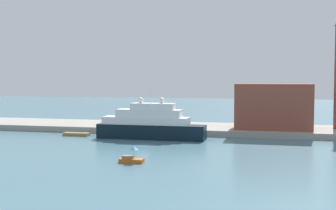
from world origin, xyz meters
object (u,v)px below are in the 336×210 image
at_px(work_barge, 77,134).
at_px(person_figure, 141,123).
at_px(large_yacht, 150,124).
at_px(parked_car, 121,123).
at_px(mooring_bollard, 182,127).
at_px(harbor_building, 274,106).
at_px(small_motorboat, 131,157).

distance_m(work_barge, person_figure, 16.86).
xyz_separation_m(large_yacht, parked_car, (-11.39, 13.23, -1.17)).
bearing_deg(large_yacht, mooring_bollard, 54.55).
relative_size(harbor_building, parked_car, 4.00).
height_order(parked_car, person_figure, person_figure).
xyz_separation_m(large_yacht, work_barge, (-17.81, 0.88, -2.78)).
bearing_deg(mooring_bollard, parked_car, 162.44).
bearing_deg(small_motorboat, large_yacht, 99.78).
bearing_deg(large_yacht, person_figure, 114.92).
xyz_separation_m(harbor_building, mooring_bollard, (-20.61, -6.32, -4.89)).
distance_m(large_yacht, mooring_bollard, 9.74).
bearing_deg(mooring_bollard, work_barge, -163.42).
height_order(large_yacht, parked_car, large_yacht).
xyz_separation_m(small_motorboat, work_barge, (-22.50, 28.03, -0.50)).
bearing_deg(large_yacht, parked_car, 130.73).
height_order(work_barge, person_figure, person_figure).
relative_size(work_barge, parked_car, 1.41).
height_order(small_motorboat, parked_car, parked_car).
distance_m(small_motorboat, parked_car, 43.47).
relative_size(large_yacht, small_motorboat, 6.21).
relative_size(parked_car, person_figure, 2.66).
bearing_deg(work_barge, harbor_building, 16.80).
distance_m(work_barge, mooring_bollard, 24.46).
relative_size(small_motorboat, mooring_bollard, 5.08).
height_order(small_motorboat, work_barge, small_motorboat).
distance_m(small_motorboat, work_barge, 35.95).
relative_size(small_motorboat, work_barge, 0.63).
bearing_deg(work_barge, mooring_bollard, 16.58).
bearing_deg(person_figure, parked_car, 174.01).
xyz_separation_m(work_barge, person_figure, (11.94, 11.77, 1.81)).
bearing_deg(large_yacht, work_barge, 177.16).
bearing_deg(person_figure, work_barge, -135.41).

